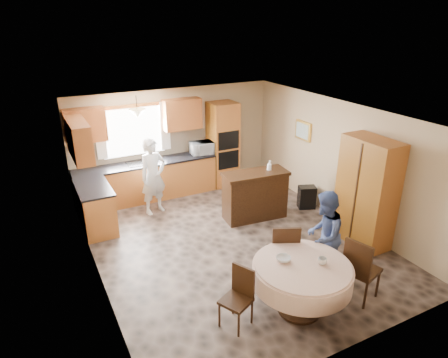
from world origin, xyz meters
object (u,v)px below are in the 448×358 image
person_sink (153,176)px  chair_back (284,251)px  oven_tower (223,145)px  chair_right (360,267)px  dining_table (302,275)px  cupboard (366,192)px  chair_left (239,294)px  sideboard (255,197)px  person_dining (323,236)px

person_sink → chair_back: bearing=-87.9°
oven_tower → chair_right: oven_tower is taller
dining_table → person_sink: bearing=102.0°
cupboard → chair_left: 3.34m
sideboard → chair_left: (-1.86, -2.62, -0.00)m
dining_table → sideboard: bearing=71.5°
person_dining → dining_table: bearing=-2.1°
dining_table → chair_right: (0.93, -0.19, -0.05)m
cupboard → person_dining: 1.53m
chair_right → person_dining: bearing=-10.8°
chair_back → person_sink: 3.55m
dining_table → person_sink: (-0.86, 4.08, 0.21)m
oven_tower → chair_back: bearing=-103.8°
chair_left → chair_back: bearing=88.1°
sideboard → chair_back: (-0.76, -2.13, 0.10)m
cupboard → chair_back: (-2.08, -0.36, -0.44)m
oven_tower → cupboard: (1.07, -3.75, -0.03)m
cupboard → person_dining: bearing=-160.1°
dining_table → cupboard: bearing=25.1°
oven_tower → sideboard: (-0.25, -1.98, -0.57)m
chair_back → person_sink: size_ratio=0.63×
chair_back → person_sink: bearing=-48.1°
oven_tower → sideboard: bearing=-97.2°
chair_right → person_dining: (-0.08, 0.74, 0.18)m
oven_tower → chair_back: oven_tower is taller
chair_left → person_sink: size_ratio=0.52×
sideboard → chair_back: size_ratio=1.29×
cupboard → oven_tower: bearing=105.9°
chair_back → chair_right: chair_back is taller
chair_back → oven_tower: bearing=-79.1°
chair_right → chair_back: bearing=22.7°
oven_tower → person_dining: 4.28m
chair_back → chair_right: bearing=154.7°
chair_left → person_dining: (1.76, 0.34, 0.28)m
cupboard → person_dining: size_ratio=1.35×
oven_tower → chair_right: size_ratio=2.00×
sideboard → person_sink: person_sink is taller
sideboard → cupboard: size_ratio=0.67×
person_sink → person_dining: (1.71, -3.53, -0.08)m
oven_tower → cupboard: oven_tower is taller
cupboard → chair_right: size_ratio=1.94×
cupboard → chair_right: (-1.34, -1.25, -0.44)m
cupboard → chair_left: bearing=-164.9°
oven_tower → dining_table: bearing=-104.0°
dining_table → person_dining: bearing=33.0°
chair_back → person_dining: size_ratio=0.70×
sideboard → dining_table: sideboard is taller
dining_table → chair_right: 0.95m
oven_tower → chair_back: 4.26m
cupboard → person_dining: cupboard is taller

